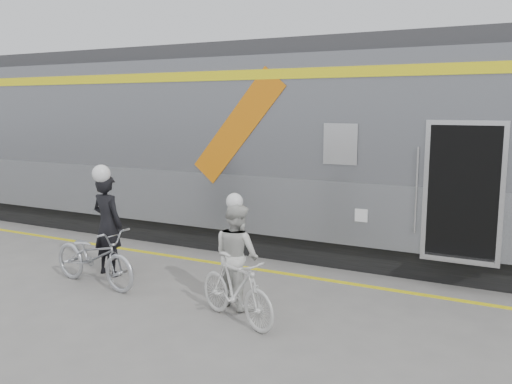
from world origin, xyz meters
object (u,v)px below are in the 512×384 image
Objects in this scene: woman at (237,255)px; bicycle_right at (236,289)px; man at (108,225)px; bicycle_left at (94,256)px.

woman reaches higher than bicycle_right.
woman is 0.69m from bicycle_right.
man is 0.71m from bicycle_left.
bicycle_left reaches higher than bicycle_right.
man is 3.13m from bicycle_right.
woman is (2.49, 0.28, 0.28)m from bicycle_left.
bicycle_left is 1.21× the size of woman.
bicycle_right is (2.79, -0.27, -0.02)m from bicycle_left.
woman reaches higher than bicycle_left.
bicycle_right is at bearing -88.38° from bicycle_left.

